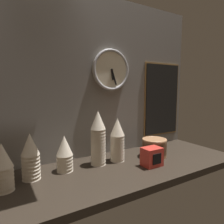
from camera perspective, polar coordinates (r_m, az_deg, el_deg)
name	(u,v)px	position (r m, az deg, el deg)	size (l,w,h in m)	color
ground_plane	(116,170)	(1.21, 1.24, -16.26)	(1.60, 0.56, 0.04)	black
wall_tiled_back	(95,77)	(1.34, -4.80, 9.86)	(1.60, 0.03, 1.05)	slate
cup_stack_left	(31,156)	(1.09, -22.26, -11.65)	(0.09, 0.09, 0.23)	beige
cup_stack_center	(98,138)	(1.19, -3.99, -7.37)	(0.09, 0.09, 0.32)	beige
cup_stack_center_left	(65,153)	(1.14, -13.40, -11.40)	(0.09, 0.09, 0.20)	beige
cup_stack_far_left	(3,167)	(1.03, -28.78, -13.67)	(0.09, 0.09, 0.22)	beige
cup_stack_center_right	(117,140)	(1.25, 1.54, -7.87)	(0.09, 0.09, 0.27)	beige
bowl_stack_right	(154,147)	(1.38, 11.99, -9.78)	(0.16, 0.16, 0.12)	#996B47
wall_clock	(111,70)	(1.37, -0.24, 11.94)	(0.28, 0.03, 0.28)	beige
menu_board	(162,99)	(1.67, 14.05, 3.49)	(0.36, 0.01, 0.58)	olive
napkin_dispenser	(152,157)	(1.22, 11.32, -12.42)	(0.11, 0.09, 0.11)	red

